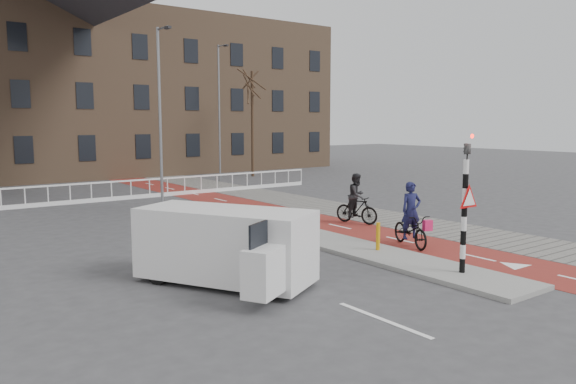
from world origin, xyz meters
TOP-DOWN VIEW (x-y plane):
  - ground at (0.00, 0.00)m, footprint 120.00×120.00m
  - bike_lane at (1.50, 10.00)m, footprint 2.50×60.00m
  - sidewalk at (4.30, 10.00)m, footprint 3.00×60.00m
  - curb_island at (-0.70, 4.00)m, footprint 1.80×16.00m
  - traffic_signal at (-0.60, -2.02)m, footprint 0.80×0.80m
  - bollard at (-0.51, 1.06)m, footprint 0.12×0.12m
  - cyclist_near at (1.05, 1.15)m, footprint 1.31×2.09m
  - cyclist_far at (2.45, 5.10)m, footprint 1.01×1.88m
  - van at (-5.73, 1.10)m, footprint 3.57×4.56m
  - railing at (-5.00, 17.00)m, footprint 28.00×0.10m
  - townhouse_row at (-3.00, 32.00)m, footprint 46.00×10.00m
  - tree_right at (9.54, 23.38)m, footprint 0.20×0.20m
  - streetlight_near at (-2.51, 12.01)m, footprint 0.12×0.12m
  - streetlight_right at (6.02, 21.94)m, footprint 0.12×0.12m

SIDE VIEW (x-z plane):
  - ground at x=0.00m, z-range 0.00..0.00m
  - bike_lane at x=1.50m, z-range 0.00..0.01m
  - sidewalk at x=4.30m, z-range 0.00..0.01m
  - curb_island at x=-0.70m, z-range 0.00..0.12m
  - railing at x=-5.00m, z-range -0.19..0.80m
  - bollard at x=-0.51m, z-range 0.12..0.95m
  - cyclist_near at x=1.05m, z-range -0.33..1.72m
  - cyclist_far at x=2.45m, z-range -0.16..1.79m
  - van at x=-5.73m, z-range 0.05..1.89m
  - traffic_signal at x=-0.60m, z-range 0.15..3.83m
  - tree_right at x=9.54m, z-range 0.00..7.46m
  - streetlight_near at x=-2.51m, z-range 0.00..7.84m
  - streetlight_right at x=6.02m, z-range 0.00..8.85m
  - townhouse_row at x=-3.00m, z-range -0.14..15.76m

